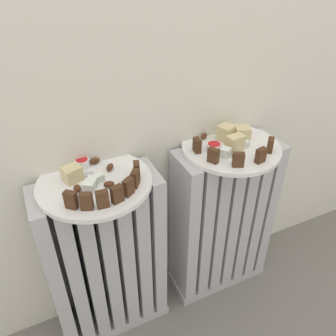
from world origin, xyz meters
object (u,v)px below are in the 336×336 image
Objects in this scene: jam_bowl_left at (82,163)px; plate_right at (231,147)px; jam_bowl_right at (214,147)px; radiator_left at (107,261)px; radiator_right at (222,221)px; fork at (86,182)px; plate_left at (95,183)px.

plate_right is at bearing -10.02° from jam_bowl_left.
jam_bowl_right reaches higher than plate_right.
radiator_right is (0.40, 0.00, 0.00)m from radiator_left.
jam_bowl_left is 0.36m from jam_bowl_right.
jam_bowl_left is at bearing 82.56° from fork.
radiator_right is 5.35× the size of fork.
radiator_left is 1.00× the size of radiator_right.
plate_left is 0.34m from jam_bowl_right.
plate_right is at bearing -0.00° from radiator_left.
jam_bowl_right is at bearing -11.54° from jam_bowl_left.
plate_right is 7.63× the size of jam_bowl_left.
jam_bowl_right is at bearing 179.44° from plate_right.
jam_bowl_right is at bearing 179.44° from radiator_right.
plate_left is 7.63× the size of jam_bowl_left.
plate_left is at bearing -179.90° from jam_bowl_right.
jam_bowl_right is (0.35, -0.07, -0.00)m from jam_bowl_left.
jam_bowl_left reaches higher than radiator_right.
jam_bowl_right reaches higher than radiator_left.
plate_left is (-0.40, -0.00, 0.29)m from radiator_right.
radiator_left and radiator_right have the same top height.
fork is at bearing -179.77° from jam_bowl_right.
jam_bowl_right reaches higher than radiator_right.
jam_bowl_right is (-0.06, 0.00, 0.30)m from radiator_right.
jam_bowl_left is 0.36× the size of fork.
radiator_left is 5.35× the size of fork.
radiator_left is 0.29m from fork.
radiator_left is 14.93× the size of jam_bowl_left.
radiator_left is 0.31m from jam_bowl_left.
plate_right is 6.72× the size of jam_bowl_right.
plate_right is 2.74× the size of fork.
radiator_right is 1.96× the size of plate_left.
jam_bowl_left is at bearing 98.62° from plate_left.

